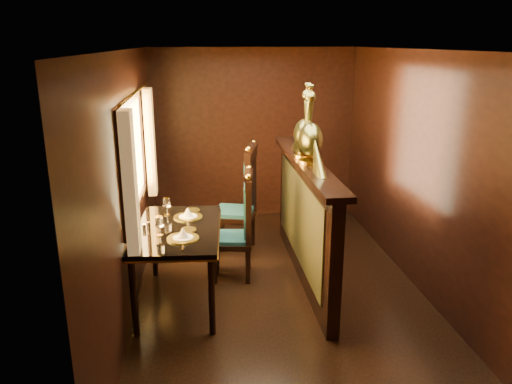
% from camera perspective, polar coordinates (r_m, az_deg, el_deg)
% --- Properties ---
extents(ground, '(5.00, 5.00, 0.00)m').
position_cam_1_polar(ground, '(5.51, 2.68, -11.06)').
color(ground, black).
rests_on(ground, ground).
extents(room_shell, '(3.04, 5.04, 2.52)m').
position_cam_1_polar(room_shell, '(4.97, 1.92, 5.30)').
color(room_shell, black).
rests_on(room_shell, ground).
extents(partition, '(0.26, 2.70, 1.36)m').
position_cam_1_polar(partition, '(5.55, 5.56, -2.87)').
color(partition, black).
rests_on(partition, ground).
extents(dining_table, '(0.92, 1.43, 1.01)m').
position_cam_1_polar(dining_table, '(5.03, -8.92, -4.83)').
color(dining_table, black).
rests_on(dining_table, ground).
extents(chair_left, '(0.50, 0.52, 1.26)m').
position_cam_1_polar(chair_left, '(5.54, -1.61, -3.47)').
color(chair_left, black).
rests_on(chair_left, ground).
extents(chair_right, '(0.62, 0.64, 1.41)m').
position_cam_1_polar(chair_right, '(6.19, -1.35, -0.48)').
color(chair_right, black).
rests_on(chair_right, ground).
extents(peacock_left, '(0.26, 0.68, 0.81)m').
position_cam_1_polar(peacock_left, '(5.13, 6.33, 7.64)').
color(peacock_left, '#174729').
rests_on(peacock_left, partition).
extents(peacock_right, '(0.25, 0.68, 0.80)m').
position_cam_1_polar(peacock_right, '(5.40, 5.67, 8.09)').
color(peacock_right, '#174729').
rests_on(peacock_right, partition).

